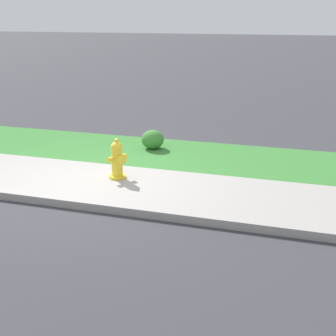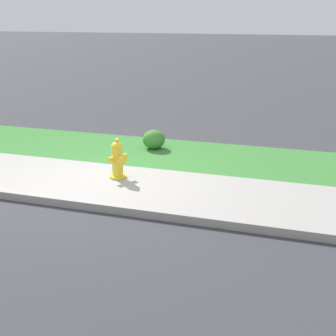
{
  "view_description": "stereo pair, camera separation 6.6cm",
  "coord_description": "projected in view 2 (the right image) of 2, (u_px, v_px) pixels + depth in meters",
  "views": [
    {
      "loc": [
        3.38,
        -6.63,
        2.67
      ],
      "look_at": [
        1.35,
        -0.06,
        0.4
      ],
      "focal_mm": 50.0,
      "sensor_mm": 36.0,
      "label": 1
    },
    {
      "loc": [
        3.44,
        -6.61,
        2.67
      ],
      "look_at": [
        1.35,
        -0.06,
        0.4
      ],
      "focal_mm": 50.0,
      "sensor_mm": 36.0,
      "label": 2
    }
  ],
  "objects": [
    {
      "name": "sidewalk_pavement",
      "position": [
        92.0,
        182.0,
        7.81
      ],
      "size": [
        18.0,
        1.91,
        0.01
      ],
      "primitive_type": "cube",
      "color": "#9E9993",
      "rests_on": "ground"
    },
    {
      "name": "ground_plane",
      "position": [
        92.0,
        182.0,
        7.81
      ],
      "size": [
        120.0,
        120.0,
        0.0
      ],
      "primitive_type": "plane",
      "color": "#38383D"
    },
    {
      "name": "shrub_bush_mid_verge",
      "position": [
        154.0,
        139.0,
        9.68
      ],
      "size": [
        0.46,
        0.46,
        0.39
      ],
      "color": "#3D7F33",
      "rests_on": "ground"
    },
    {
      "name": "fire_hydrant_mid_block",
      "position": [
        118.0,
        160.0,
        7.89
      ],
      "size": [
        0.34,
        0.36,
        0.69
      ],
      "rotation": [
        0.0,
        0.0,
        4.16
      ],
      "color": "yellow",
      "rests_on": "ground"
    },
    {
      "name": "street_curb",
      "position": [
        60.0,
        201.0,
        6.85
      ],
      "size": [
        18.0,
        0.16,
        0.12
      ],
      "primitive_type": "cube",
      "color": "#9E9993",
      "rests_on": "ground"
    },
    {
      "name": "grass_verge",
      "position": [
        136.0,
        150.0,
        9.62
      ],
      "size": [
        18.0,
        2.1,
        0.01
      ],
      "primitive_type": "cube",
      "color": "#387A33",
      "rests_on": "ground"
    }
  ]
}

